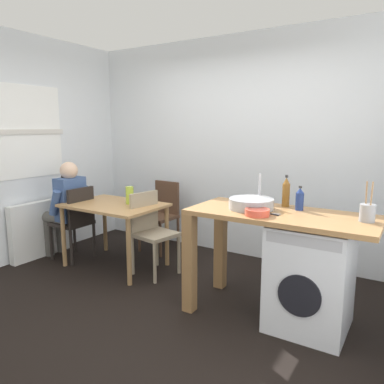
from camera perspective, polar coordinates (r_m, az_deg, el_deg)
ground_plane at (r=3.52m, az=-5.88°, el=-17.15°), size 5.46×5.46×0.00m
wall_back at (r=4.65m, az=7.25°, el=6.77°), size 4.60×0.10×2.70m
wall_window_side at (r=4.79m, az=-27.06°, el=5.89°), size 0.12×3.80×2.70m
radiator at (r=4.99m, az=-22.46°, el=-5.34°), size 0.10×0.80×0.70m
dining_table at (r=4.33m, az=-11.91°, el=-3.06°), size 1.10×0.76×0.74m
chair_person_seat at (r=4.68m, az=-17.54°, el=-4.03°), size 0.40×0.40×0.90m
chair_opposite at (r=4.10m, az=-6.39°, el=-5.59°), size 0.46×0.46×0.90m
chair_spare_by_wall at (r=4.87m, az=-4.64°, el=-3.06°), size 0.42×0.42×0.90m
seated_person at (r=4.77m, az=-18.91°, el=-1.84°), size 0.50×0.51×1.20m
kitchen_counter at (r=3.19m, az=9.90°, el=-5.47°), size 1.50×0.68×0.92m
washing_machine at (r=3.16m, az=17.84°, el=-12.31°), size 0.60×0.61×0.86m
sink_basin at (r=3.17m, az=9.14°, el=-1.80°), size 0.38×0.38×0.09m
tap at (r=3.31m, az=10.40°, el=0.36°), size 0.02×0.02×0.28m
bottle_tall_green at (r=3.31m, az=14.34°, el=-0.05°), size 0.06×0.06×0.28m
bottle_squat_brown at (r=3.20m, az=16.32°, el=-1.08°), size 0.07×0.07×0.20m
mixing_bowl at (r=2.94m, az=10.06°, el=-3.04°), size 0.19×0.19×0.05m
utensil_crock at (r=2.99m, az=25.50°, el=-2.87°), size 0.11×0.11×0.30m
vase at (r=4.26m, az=-9.62°, el=-0.49°), size 0.09×0.09×0.20m
scissors at (r=3.01m, az=12.11°, el=-3.31°), size 0.15×0.06×0.01m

